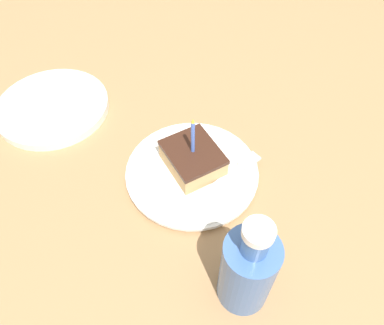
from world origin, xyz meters
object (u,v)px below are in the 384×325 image
plate (192,172)px  bottle (248,270)px  cake_slice (193,158)px  fork (232,173)px  side_plate (53,107)px

plate → bottle: size_ratio=1.27×
bottle → cake_slice: bearing=78.5°
plate → cake_slice: (0.01, 0.01, 0.03)m
fork → bottle: bearing=-118.9°
bottle → side_plate: bottle is taller
plate → side_plate: size_ratio=1.03×
cake_slice → bottle: bottle is taller
fork → bottle: (-0.10, -0.19, 0.06)m
plate → fork: 0.08m
plate → cake_slice: size_ratio=2.01×
plate → side_plate: (-0.18, 0.32, -0.00)m
bottle → fork: bearing=61.1°
cake_slice → side_plate: bearing=121.4°
plate → bottle: bearing=-100.4°
bottle → plate: bearing=79.6°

